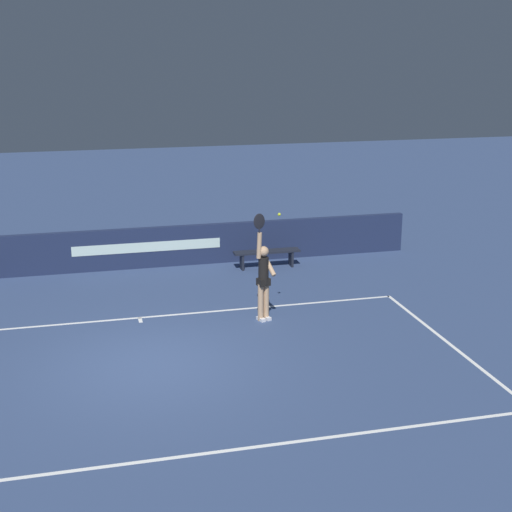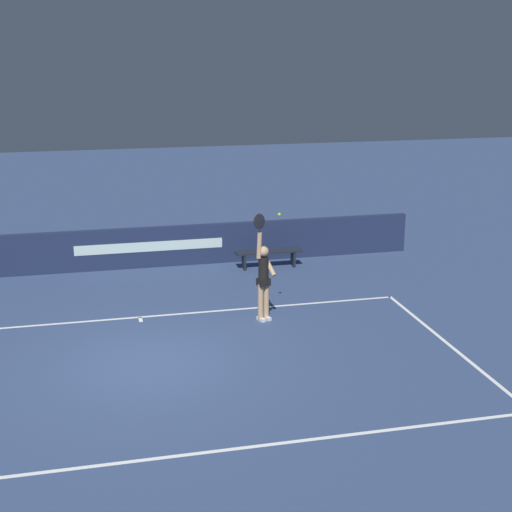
# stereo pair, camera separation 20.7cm
# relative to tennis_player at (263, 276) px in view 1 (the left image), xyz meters

# --- Properties ---
(ground_plane) EXTENTS (60.00, 60.00, 0.00)m
(ground_plane) POSITION_rel_tennis_player_xyz_m (-2.62, -1.72, -1.00)
(ground_plane) COLOR #33466E
(court_lines) EXTENTS (11.95, 5.92, 0.00)m
(court_lines) POSITION_rel_tennis_player_xyz_m (-2.62, -2.13, -0.99)
(court_lines) COLOR white
(court_lines) RESTS_ON ground
(back_wall) EXTENTS (15.85, 0.19, 1.10)m
(back_wall) POSITION_rel_tennis_player_xyz_m (-2.62, 4.56, -0.45)
(back_wall) COLOR #1E2849
(back_wall) RESTS_ON ground
(tennis_player) EXTENTS (0.51, 0.45, 2.42)m
(tennis_player) POSITION_rel_tennis_player_xyz_m (0.00, 0.00, 0.00)
(tennis_player) COLOR tan
(tennis_player) RESTS_ON ground
(tennis_ball) EXTENTS (0.07, 0.07, 0.07)m
(tennis_ball) POSITION_rel_tennis_player_xyz_m (0.31, -0.12, 1.38)
(tennis_ball) COLOR #D0E52C
(courtside_bench_near) EXTENTS (1.80, 0.37, 0.48)m
(courtside_bench_near) POSITION_rel_tennis_player_xyz_m (1.06, 3.75, -0.62)
(courtside_bench_near) COLOR black
(courtside_bench_near) RESTS_ON ground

